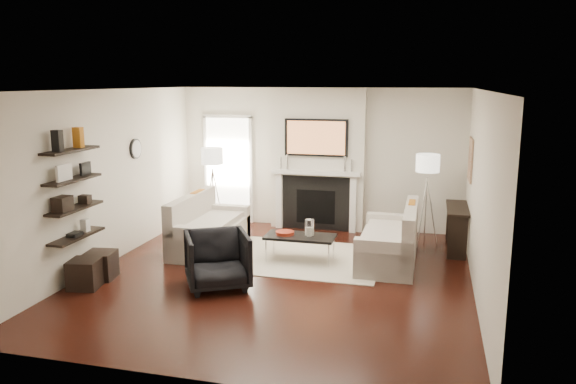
% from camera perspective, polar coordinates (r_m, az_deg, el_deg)
% --- Properties ---
extents(room_envelope, '(6.00, 6.00, 6.00)m').
position_cam_1_polar(room_envelope, '(7.98, -1.07, 0.60)').
color(room_envelope, black).
rests_on(room_envelope, ground).
extents(chimney_breast, '(1.80, 0.25, 2.70)m').
position_cam_1_polar(chimney_breast, '(10.74, 3.03, 3.34)').
color(chimney_breast, silver).
rests_on(chimney_breast, floor).
extents(fireplace_surround, '(1.30, 0.02, 1.04)m').
position_cam_1_polar(fireplace_surround, '(10.76, 2.84, -1.14)').
color(fireplace_surround, black).
rests_on(fireplace_surround, floor).
extents(firebox, '(0.75, 0.02, 0.65)m').
position_cam_1_polar(firebox, '(10.77, 2.83, -1.51)').
color(firebox, black).
rests_on(firebox, floor).
extents(mantel_pilaster_l, '(0.12, 0.08, 1.10)m').
position_cam_1_polar(mantel_pilaster_l, '(10.89, -0.90, -0.82)').
color(mantel_pilaster_l, white).
rests_on(mantel_pilaster_l, floor).
extents(mantel_pilaster_r, '(0.12, 0.08, 1.10)m').
position_cam_1_polar(mantel_pilaster_r, '(10.61, 6.62, -1.22)').
color(mantel_pilaster_r, white).
rests_on(mantel_pilaster_r, floor).
extents(mantel_shelf, '(1.70, 0.18, 0.07)m').
position_cam_1_polar(mantel_shelf, '(10.60, 2.82, 1.97)').
color(mantel_shelf, white).
rests_on(mantel_shelf, chimney_breast).
extents(tv_body, '(1.20, 0.06, 0.70)m').
position_cam_1_polar(tv_body, '(10.54, 2.88, 5.54)').
color(tv_body, black).
rests_on(tv_body, chimney_breast).
extents(tv_screen, '(1.10, 0.00, 0.62)m').
position_cam_1_polar(tv_screen, '(10.50, 2.84, 5.52)').
color(tv_screen, '#BF723F').
rests_on(tv_screen, tv_body).
extents(candlestick_l_tall, '(0.04, 0.04, 0.30)m').
position_cam_1_polar(candlestick_l_tall, '(10.70, -0.05, 3.08)').
color(candlestick_l_tall, silver).
rests_on(candlestick_l_tall, mantel_shelf).
extents(candlestick_l_short, '(0.04, 0.04, 0.24)m').
position_cam_1_polar(candlestick_l_short, '(10.74, -0.72, 2.94)').
color(candlestick_l_short, silver).
rests_on(candlestick_l_short, mantel_shelf).
extents(candlestick_r_tall, '(0.04, 0.04, 0.30)m').
position_cam_1_polar(candlestick_r_tall, '(10.48, 5.79, 2.85)').
color(candlestick_r_tall, silver).
rests_on(candlestick_r_tall, mantel_shelf).
extents(candlestick_r_short, '(0.04, 0.04, 0.24)m').
position_cam_1_polar(candlestick_r_short, '(10.47, 6.49, 2.66)').
color(candlestick_r_short, silver).
rests_on(candlestick_r_short, mantel_shelf).
extents(hallway_panel, '(0.90, 0.02, 2.10)m').
position_cam_1_polar(hallway_panel, '(11.39, -6.05, 2.22)').
color(hallway_panel, white).
rests_on(hallway_panel, floor).
extents(door_trim_l, '(0.06, 0.06, 2.16)m').
position_cam_1_polar(door_trim_l, '(11.55, -8.32, 2.28)').
color(door_trim_l, white).
rests_on(door_trim_l, floor).
extents(door_trim_r, '(0.06, 0.06, 2.16)m').
position_cam_1_polar(door_trim_r, '(11.21, -3.78, 2.11)').
color(door_trim_r, white).
rests_on(door_trim_r, floor).
extents(door_trim_top, '(1.02, 0.06, 0.06)m').
position_cam_1_polar(door_trim_top, '(11.25, -6.20, 7.64)').
color(door_trim_top, white).
rests_on(door_trim_top, wall_back).
extents(rug, '(2.60, 2.00, 0.01)m').
position_cam_1_polar(rug, '(9.15, 1.19, -6.69)').
color(rug, beige).
rests_on(rug, floor).
extents(loveseat_left_base, '(0.85, 1.80, 0.42)m').
position_cam_1_polar(loveseat_left_base, '(9.66, -7.92, -4.58)').
color(loveseat_left_base, '#BEB3A6').
rests_on(loveseat_left_base, floor).
extents(loveseat_left_back, '(0.18, 1.80, 0.80)m').
position_cam_1_polar(loveseat_left_back, '(9.70, -9.81, -2.62)').
color(loveseat_left_back, '#BEB3A6').
rests_on(loveseat_left_back, floor).
extents(loveseat_left_arm_n, '(0.85, 0.18, 0.60)m').
position_cam_1_polar(loveseat_left_arm_n, '(8.92, -9.91, -5.37)').
color(loveseat_left_arm_n, '#BEB3A6').
rests_on(loveseat_left_arm_n, floor).
extents(loveseat_left_arm_s, '(0.85, 0.18, 0.60)m').
position_cam_1_polar(loveseat_left_arm_s, '(10.36, -6.24, -2.93)').
color(loveseat_left_arm_s, '#BEB3A6').
rests_on(loveseat_left_arm_s, floor).
extents(loveseat_left_cushion, '(0.63, 1.44, 0.10)m').
position_cam_1_polar(loveseat_left_cushion, '(9.57, -7.69, -3.10)').
color(loveseat_left_cushion, '#BEB3A6').
rests_on(loveseat_left_cushion, loveseat_left_base).
extents(pillow_left_orange, '(0.10, 0.42, 0.42)m').
position_cam_1_polar(pillow_left_orange, '(9.93, -9.14, -1.08)').
color(pillow_left_orange, '#B36616').
rests_on(pillow_left_orange, loveseat_left_cushion).
extents(pillow_left_charcoal, '(0.10, 0.40, 0.40)m').
position_cam_1_polar(pillow_left_charcoal, '(9.40, -10.59, -1.89)').
color(pillow_left_charcoal, black).
rests_on(pillow_left_charcoal, loveseat_left_cushion).
extents(loveseat_right_base, '(0.85, 1.80, 0.42)m').
position_cam_1_polar(loveseat_right_base, '(9.00, 10.09, -5.82)').
color(loveseat_right_base, '#BEB3A6').
rests_on(loveseat_right_base, floor).
extents(loveseat_right_back, '(0.18, 1.80, 0.80)m').
position_cam_1_polar(loveseat_right_back, '(8.90, 12.31, -3.99)').
color(loveseat_right_back, '#BEB3A6').
rests_on(loveseat_right_back, floor).
extents(loveseat_right_arm_n, '(0.85, 0.18, 0.60)m').
position_cam_1_polar(loveseat_right_arm_n, '(8.20, 9.66, -6.84)').
color(loveseat_right_arm_n, '#BEB3A6').
rests_on(loveseat_right_arm_n, floor).
extents(loveseat_right_arm_s, '(0.85, 0.18, 0.60)m').
position_cam_1_polar(loveseat_right_arm_s, '(9.76, 10.48, -3.95)').
color(loveseat_right_arm_s, '#BEB3A6').
rests_on(loveseat_right_arm_s, floor).
extents(loveseat_right_cushion, '(0.63, 1.44, 0.10)m').
position_cam_1_polar(loveseat_right_cushion, '(8.93, 9.82, -4.20)').
color(loveseat_right_cushion, '#BEB3A6').
rests_on(loveseat_right_cushion, loveseat_right_base).
extents(pillow_right_orange, '(0.10, 0.42, 0.42)m').
position_cam_1_polar(pillow_right_orange, '(9.14, 12.44, -2.27)').
color(pillow_right_orange, '#B36616').
rests_on(pillow_right_orange, loveseat_right_cushion).
extents(pillow_right_charcoal, '(0.10, 0.40, 0.40)m').
position_cam_1_polar(pillow_right_charcoal, '(8.56, 12.28, -3.25)').
color(pillow_right_charcoal, black).
rests_on(pillow_right_charcoal, loveseat_right_cushion).
extents(coffee_table, '(1.10, 0.55, 0.04)m').
position_cam_1_polar(coffee_table, '(8.90, 1.25, -4.56)').
color(coffee_table, black).
rests_on(coffee_table, floor).
extents(coffee_leg_nw, '(0.02, 0.02, 0.38)m').
position_cam_1_polar(coffee_leg_nw, '(8.88, -2.25, -6.01)').
color(coffee_leg_nw, silver).
rests_on(coffee_leg_nw, floor).
extents(coffee_leg_ne, '(0.02, 0.02, 0.38)m').
position_cam_1_polar(coffee_leg_ne, '(8.66, 4.15, -6.49)').
color(coffee_leg_ne, silver).
rests_on(coffee_leg_ne, floor).
extents(coffee_leg_sw, '(0.02, 0.02, 0.38)m').
position_cam_1_polar(coffee_leg_sw, '(9.29, -1.47, -5.24)').
color(coffee_leg_sw, silver).
rests_on(coffee_leg_sw, floor).
extents(coffee_leg_se, '(0.02, 0.02, 0.38)m').
position_cam_1_polar(coffee_leg_se, '(9.08, 4.65, -5.67)').
color(coffee_leg_se, silver).
rests_on(coffee_leg_se, floor).
extents(hurricane_glass, '(0.14, 0.14, 0.25)m').
position_cam_1_polar(hurricane_glass, '(8.83, 2.20, -3.62)').
color(hurricane_glass, white).
rests_on(hurricane_glass, coffee_table).
extents(hurricane_candle, '(0.10, 0.10, 0.15)m').
position_cam_1_polar(hurricane_candle, '(8.85, 2.20, -4.03)').
color(hurricane_candle, white).
rests_on(hurricane_candle, coffee_table).
extents(copper_bowl, '(0.30, 0.30, 0.05)m').
position_cam_1_polar(copper_bowl, '(8.95, -0.32, -4.17)').
color(copper_bowl, red).
rests_on(copper_bowl, coffee_table).
extents(armchair, '(1.11, 1.09, 0.86)m').
position_cam_1_polar(armchair, '(7.85, -7.18, -6.61)').
color(armchair, black).
rests_on(armchair, floor).
extents(lamp_left_post, '(0.02, 0.02, 1.20)m').
position_cam_1_polar(lamp_left_post, '(10.69, -7.60, -0.87)').
color(lamp_left_post, silver).
rests_on(lamp_left_post, floor).
extents(lamp_left_shade, '(0.40, 0.40, 0.30)m').
position_cam_1_polar(lamp_left_shade, '(10.54, -7.72, 3.65)').
color(lamp_left_shade, white).
rests_on(lamp_left_shade, lamp_left_post).
extents(lamp_left_leg_a, '(0.25, 0.02, 1.23)m').
position_cam_1_polar(lamp_left_leg_a, '(10.65, -7.05, -0.91)').
color(lamp_left_leg_a, silver).
rests_on(lamp_left_leg_a, floor).
extents(lamp_left_leg_b, '(0.14, 0.22, 1.23)m').
position_cam_1_polar(lamp_left_leg_b, '(10.79, -7.68, -0.75)').
color(lamp_left_leg_b, silver).
rests_on(lamp_left_leg_b, floor).
extents(lamp_left_leg_c, '(0.14, 0.22, 1.23)m').
position_cam_1_polar(lamp_left_leg_c, '(10.62, -8.06, -0.96)').
color(lamp_left_leg_c, silver).
rests_on(lamp_left_leg_c, floor).
extents(lamp_right_post, '(0.02, 0.02, 1.20)m').
position_cam_1_polar(lamp_right_post, '(9.99, 13.79, -1.96)').
color(lamp_right_post, silver).
rests_on(lamp_right_post, floor).
extents(lamp_right_shade, '(0.40, 0.40, 0.30)m').
position_cam_1_polar(lamp_right_shade, '(9.83, 14.02, 2.87)').
color(lamp_right_shade, white).
rests_on(lamp_right_shade, lamp_right_post).
extents(lamp_right_leg_a, '(0.25, 0.02, 1.23)m').
position_cam_1_polar(lamp_right_leg_a, '(9.99, 14.42, -1.99)').
color(lamp_right_leg_a, silver).
rests_on(lamp_right_leg_a, floor).
extents(lamp_right_leg_b, '(0.14, 0.22, 1.23)m').
position_cam_1_polar(lamp_right_leg_b, '(10.08, 13.48, -1.82)').
color(lamp_right_leg_b, silver).
rests_on(lamp_right_leg_b, floor).
extents(lamp_right_leg_c, '(0.14, 0.22, 1.23)m').
position_cam_1_polar(lamp_right_leg_c, '(9.89, 13.46, -2.07)').
color(lamp_right_leg_c, silver).
rests_on(lamp_right_leg_c, floor).
extents(console_top, '(0.35, 1.20, 0.04)m').
position_cam_1_polar(console_top, '(9.81, 16.84, -1.57)').
color(console_top, black).
rests_on(console_top, floor).
extents(console_leg_n, '(0.30, 0.04, 0.71)m').
position_cam_1_polar(console_leg_n, '(9.37, 16.84, -4.53)').
color(console_leg_n, black).
rests_on(console_leg_n, floor).
extents(console_leg_s, '(0.30, 0.04, 0.71)m').
position_cam_1_polar(console_leg_s, '(10.43, 16.62, -2.93)').
color(console_leg_s, black).
rests_on(console_leg_s, floor).
extents(wall_art, '(0.03, 0.70, 0.70)m').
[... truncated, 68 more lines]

